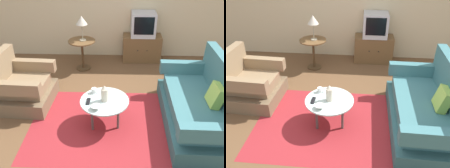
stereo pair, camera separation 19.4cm
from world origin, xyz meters
TOP-DOWN VIEW (x-y plane):
  - ground_plane at (0.00, 0.00)m, footprint 16.00×16.00m
  - area_rug at (-0.03, -0.01)m, footprint 2.23×1.68m
  - armchair at (-1.43, 0.50)m, footprint 0.90×0.93m
  - couch at (1.35, 0.06)m, footprint 0.88×1.76m
  - coffee_table at (-0.03, -0.01)m, footprint 0.70×0.70m
  - side_table at (-0.59, 1.76)m, footprint 0.55×0.55m
  - tv_stand at (0.67, 2.22)m, footprint 0.83×0.43m
  - television at (0.67, 2.22)m, footprint 0.51×0.45m
  - table_lamp at (-0.57, 1.76)m, footprint 0.22×0.22m
  - vase at (-0.03, -0.01)m, footprint 0.10×0.10m
  - mug at (-0.19, 0.18)m, footprint 0.12×0.08m
  - bowl at (-0.13, -0.21)m, footprint 0.14×0.14m
  - tv_remote_dark at (-0.25, -0.05)m, footprint 0.05×0.14m

SIDE VIEW (x-z plane):
  - ground_plane at x=0.00m, z-range 0.00..0.00m
  - area_rug at x=-0.03m, z-range 0.00..0.00m
  - tv_stand at x=0.67m, z-range 0.00..0.58m
  - armchair at x=-1.43m, z-range -0.14..0.74m
  - couch at x=1.35m, z-range -0.17..0.80m
  - coffee_table at x=-0.03m, z-range 0.17..0.60m
  - tv_remote_dark at x=-0.25m, z-range 0.43..0.45m
  - bowl at x=-0.13m, z-range 0.43..0.48m
  - side_table at x=-0.59m, z-range 0.14..0.78m
  - mug at x=-0.19m, z-range 0.43..0.51m
  - vase at x=-0.03m, z-range 0.43..0.67m
  - television at x=0.67m, z-range 0.58..1.09m
  - table_lamp at x=-0.57m, z-range 0.78..1.27m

